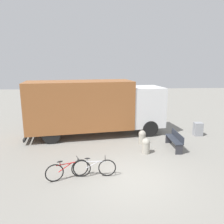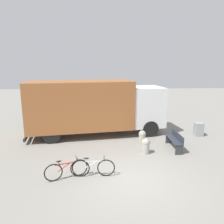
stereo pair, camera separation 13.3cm
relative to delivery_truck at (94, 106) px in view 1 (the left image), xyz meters
The scene contains 8 objects.
ground_plane 5.79m from the delivery_truck, 74.69° to the right, with size 60.00×60.00×0.00m, color gray.
delivery_truck is the anchor object (origin of this frame).
park_bench 4.97m from the delivery_truck, 30.51° to the right, with size 0.41×1.66×0.85m.
bicycle_near 5.45m from the delivery_truck, 100.40° to the right, with size 1.56×0.68×0.78m.
bicycle_middle 5.25m from the delivery_truck, 89.30° to the right, with size 1.66×0.44×0.78m.
bollard_near_bench 4.13m from the delivery_truck, 49.75° to the right, with size 0.39×0.39×0.76m.
bollard_far_bench 3.38m from the delivery_truck, 32.90° to the right, with size 0.38×0.38×0.75m.
utility_box 6.40m from the delivery_truck, ahead, with size 0.49×0.42×0.80m.
Camera 1 is at (-1.18, -7.47, 4.28)m, focal length 35.00 mm.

